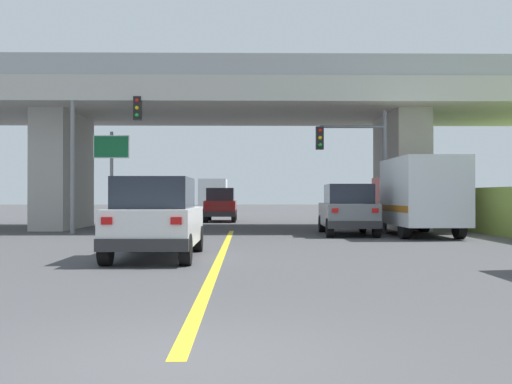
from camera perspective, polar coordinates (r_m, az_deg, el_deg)
The scene contains 11 objects.
ground at distance 30.86m, azimuth -2.08°, elevation -3.24°, with size 160.00×160.00×0.00m, color #424244.
overpass_bridge at distance 31.04m, azimuth -2.08°, elevation 6.66°, with size 35.21×9.46×7.42m.
lane_divider_stripe at distance 17.28m, azimuth -3.07°, elevation -5.53°, with size 0.20×22.28×0.01m, color yellow.
suv_lead at distance 16.19m, azimuth -8.90°, elevation -2.29°, with size 2.05×4.73×2.02m.
suv_crossing at distance 25.85m, azimuth 8.17°, elevation -1.55°, with size 2.17×4.88×2.02m.
box_truck at distance 25.88m, azimuth 14.23°, elevation -0.28°, with size 2.33×6.76×3.00m.
sedan_oncoming at distance 38.73m, azimuth -3.16°, elevation -1.14°, with size 1.88×4.74×2.02m.
traffic_signal_nearside at distance 27.11m, azimuth 9.29°, elevation 3.23°, with size 2.98×0.36×5.12m.
traffic_signal_farside at distance 27.00m, azimuth -14.22°, elevation 4.76°, with size 2.90×0.36×6.19m.
highway_sign at distance 28.31m, azimuth -12.78°, elevation 2.93°, with size 1.54×0.17×4.34m.
semi_truck_distant at distance 56.31m, azimuth -3.79°, elevation -0.31°, with size 2.33×6.71×2.98m.
Camera 1 is at (0.67, -6.06, 1.58)m, focal length 44.83 mm.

